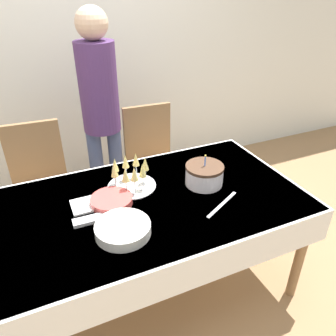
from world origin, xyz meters
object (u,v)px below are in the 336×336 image
(dining_chair_far_left, at_px, (40,182))
(plate_stack_dessert, at_px, (112,201))
(person_standing, at_px, (100,104))
(dining_chair_far_right, at_px, (152,159))
(birthday_cake, at_px, (204,175))
(champagne_tray, at_px, (130,173))
(plate_stack_main, at_px, (123,229))

(dining_chair_far_left, height_order, plate_stack_dessert, dining_chair_far_left)
(dining_chair_far_left, relative_size, person_standing, 0.56)
(dining_chair_far_right, bearing_deg, birthday_cake, -87.60)
(plate_stack_dessert, bearing_deg, dining_chair_far_right, 54.58)
(birthday_cake, bearing_deg, dining_chair_far_left, 139.42)
(dining_chair_far_left, relative_size, dining_chair_far_right, 1.00)
(dining_chair_far_right, xyz_separation_m, person_standing, (-0.37, 0.08, 0.50))
(birthday_cake, distance_m, person_standing, 0.98)
(birthday_cake, bearing_deg, champagne_tray, 159.87)
(dining_chair_far_left, bearing_deg, person_standing, 8.28)
(dining_chair_far_left, relative_size, champagne_tray, 3.21)
(champagne_tray, bearing_deg, birthday_cake, -20.13)
(champagne_tray, bearing_deg, dining_chair_far_right, 58.84)
(person_standing, bearing_deg, plate_stack_dessert, -101.68)
(plate_stack_dessert, height_order, person_standing, person_standing)
(plate_stack_main, xyz_separation_m, plate_stack_dessert, (0.02, 0.27, -0.01))
(dining_chair_far_left, bearing_deg, dining_chair_far_right, 0.00)
(plate_stack_main, height_order, person_standing, person_standing)
(dining_chair_far_left, xyz_separation_m, dining_chair_far_right, (0.89, 0.00, 0.00))
(champagne_tray, bearing_deg, plate_stack_dessert, -141.57)
(champagne_tray, relative_size, person_standing, 0.18)
(birthday_cake, xyz_separation_m, plate_stack_main, (-0.59, -0.24, -0.04))
(plate_stack_dessert, distance_m, person_standing, 0.90)
(birthday_cake, xyz_separation_m, person_standing, (-0.40, 0.87, 0.23))
(dining_chair_far_right, bearing_deg, plate_stack_dessert, -125.42)
(person_standing, bearing_deg, birthday_cake, -65.14)
(person_standing, bearing_deg, dining_chair_far_right, -11.64)
(dining_chair_far_left, bearing_deg, birthday_cake, -40.58)
(dining_chair_far_right, relative_size, champagne_tray, 3.21)
(plate_stack_main, bearing_deg, birthday_cake, 21.77)
(dining_chair_far_right, distance_m, person_standing, 0.63)
(birthday_cake, height_order, plate_stack_main, birthday_cake)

